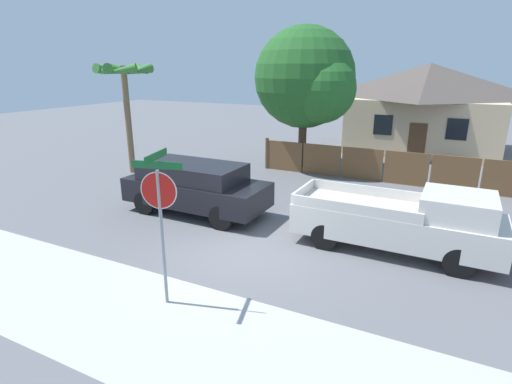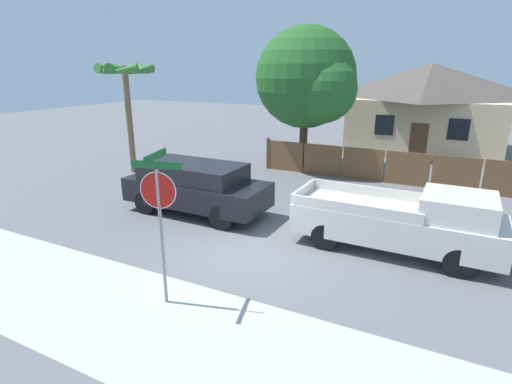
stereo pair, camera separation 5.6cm
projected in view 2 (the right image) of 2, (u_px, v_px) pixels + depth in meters
ground_plane at (244, 252)px, 10.96m from camera, size 80.00×80.00×0.00m
sidewalk_strip at (157, 324)px, 7.90m from camera, size 36.00×3.20×0.01m
wooden_fence at (407, 169)px, 17.01m from camera, size 13.25×0.12×1.53m
house at (428, 106)px, 23.99m from camera, size 8.87×7.53×5.10m
oak_tree at (309, 80)px, 18.90m from camera, size 5.04×4.80×6.78m
palm_tree at (126, 80)px, 18.12m from camera, size 2.50×2.70×5.03m
red_suv at (196, 186)px, 13.66m from camera, size 4.99×2.06×1.76m
orange_pickup at (404, 221)px, 10.77m from camera, size 5.43×1.94×1.81m
stop_sign at (159, 203)px, 7.97m from camera, size 1.03×0.92×3.31m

